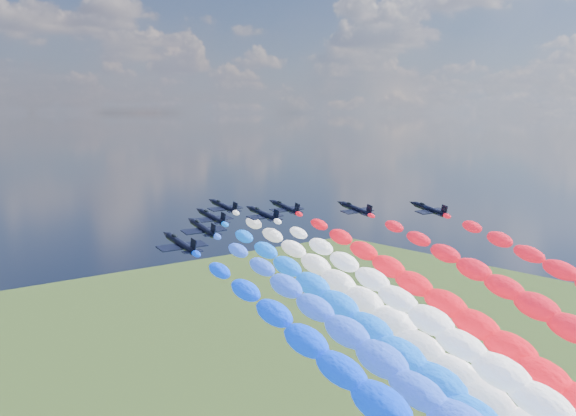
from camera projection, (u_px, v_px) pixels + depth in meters
jet_0 at (181, 244)px, 113.97m from camera, size 8.79×12.00×4.75m
jet_1 at (203, 228)px, 129.32m from camera, size 9.49×12.50×4.75m
trail_1 at (396, 390)px, 93.91m from camera, size 6.94×95.79×37.49m
jet_2 at (212, 217)px, 143.17m from camera, size 8.96×12.13×4.75m
trail_2 at (384, 354)px, 107.76m from camera, size 6.94×95.79×37.49m
jet_3 at (264, 214)px, 146.95m from camera, size 9.42×12.46×4.75m
trail_3 at (446, 346)px, 111.54m from camera, size 6.94×95.79×37.49m
jet_4 at (224, 206)px, 159.24m from camera, size 9.50×12.51×4.75m
trail_4 at (377, 323)px, 123.83m from camera, size 6.94×95.79×37.49m
jet_5 at (285, 208)px, 157.48m from camera, size 9.03×12.18×4.75m
trail_5 at (458, 326)px, 122.07m from camera, size 6.94×95.79×37.49m
jet_6 at (356, 209)px, 155.02m from camera, size 9.12×12.24×4.75m
trail_6 at (553, 330)px, 119.61m from camera, size 6.94×95.79×37.49m
jet_7 at (429, 209)px, 154.50m from camera, size 8.79×12.00×4.75m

